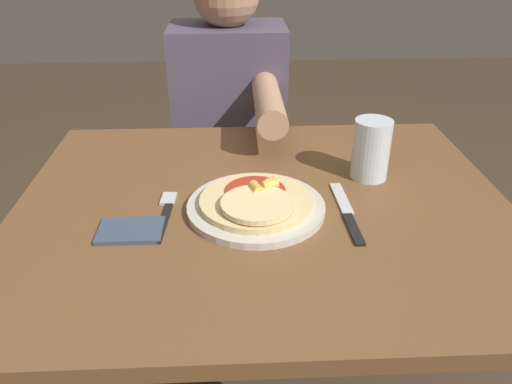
# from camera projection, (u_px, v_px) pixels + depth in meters

# --- Properties ---
(dining_table) EXTENTS (0.96, 0.79, 0.75)m
(dining_table) POSITION_uv_depth(u_px,v_px,m) (263.00, 257.00, 1.04)
(dining_table) COLOR brown
(dining_table) RESTS_ON ground_plane
(plate) EXTENTS (0.26, 0.26, 0.01)m
(plate) POSITION_uv_depth(u_px,v_px,m) (256.00, 207.00, 0.94)
(plate) COLOR beige
(plate) RESTS_ON dining_table
(pizza) EXTENTS (0.21, 0.21, 0.04)m
(pizza) POSITION_uv_depth(u_px,v_px,m) (257.00, 201.00, 0.93)
(pizza) COLOR #E0C689
(pizza) RESTS_ON plate
(fork) EXTENTS (0.03, 0.18, 0.00)m
(fork) POSITION_uv_depth(u_px,v_px,m) (166.00, 212.00, 0.94)
(fork) COLOR black
(fork) RESTS_ON dining_table
(knife) EXTENTS (0.03, 0.22, 0.00)m
(knife) POSITION_uv_depth(u_px,v_px,m) (347.00, 213.00, 0.93)
(knife) COLOR black
(knife) RESTS_ON dining_table
(drinking_glass) EXTENTS (0.08, 0.08, 0.13)m
(drinking_glass) POSITION_uv_depth(u_px,v_px,m) (371.00, 149.00, 1.04)
(drinking_glass) COLOR silver
(drinking_glass) RESTS_ON dining_table
(napkin) EXTENTS (0.11, 0.08, 0.01)m
(napkin) POSITION_uv_depth(u_px,v_px,m) (131.00, 230.00, 0.88)
(napkin) COLOR #38475B
(napkin) RESTS_ON dining_table
(person_diner) EXTENTS (0.33, 0.52, 1.15)m
(person_diner) POSITION_uv_depth(u_px,v_px,m) (231.00, 133.00, 1.52)
(person_diner) COLOR #2D2D38
(person_diner) RESTS_ON ground_plane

